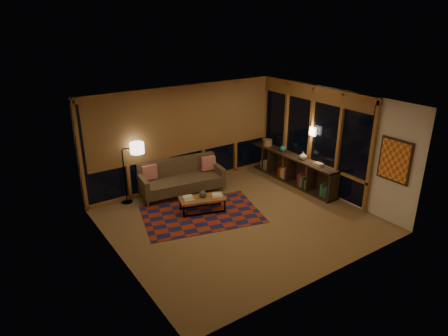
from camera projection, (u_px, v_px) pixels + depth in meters
floor at (239, 220)px, 9.01m from camera, size 5.50×5.00×0.01m
ceiling at (241, 102)px, 8.02m from camera, size 5.50×5.00×0.01m
walls at (240, 165)px, 8.52m from camera, size 5.51×5.01×2.70m
window_wall_back at (185, 137)px, 10.39m from camera, size 5.30×0.16×2.60m
window_wall_right at (310, 137)px, 10.38m from camera, size 0.16×3.70×2.60m
wall_art at (395, 160)px, 8.47m from camera, size 0.06×0.74×0.94m
wall_sconce at (313, 131)px, 10.16m from camera, size 0.12×0.18×0.22m
sofa at (181, 178)px, 10.19m from camera, size 2.20×1.13×0.86m
pillow_left at (150, 173)px, 9.99m from camera, size 0.37×0.13×0.37m
pillow_right at (208, 164)px, 10.58m from camera, size 0.39×0.19×0.37m
area_rug at (201, 214)px, 9.29m from camera, size 3.02×2.39×0.01m
coffee_table at (202, 205)px, 9.36m from camera, size 1.16×0.78×0.35m
book_stack_a at (188, 198)px, 9.20m from camera, size 0.27×0.23×0.07m
book_stack_b at (217, 195)px, 9.36m from camera, size 0.29×0.27×0.05m
ceramic_pot at (203, 194)px, 9.29m from camera, size 0.17×0.17×0.17m
floor_lamp at (124, 174)px, 9.60m from camera, size 0.59×0.49×1.52m
bookshelf at (291, 168)px, 10.94m from camera, size 0.40×3.08×0.77m
basket at (268, 143)px, 11.53m from camera, size 0.29×0.29×0.19m
teal_bowl at (283, 149)px, 11.07m from camera, size 0.17×0.17×0.17m
vase at (303, 156)px, 10.45m from camera, size 0.21×0.21×0.21m
shelf_book_stack at (318, 164)px, 10.06m from camera, size 0.24×0.30×0.08m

